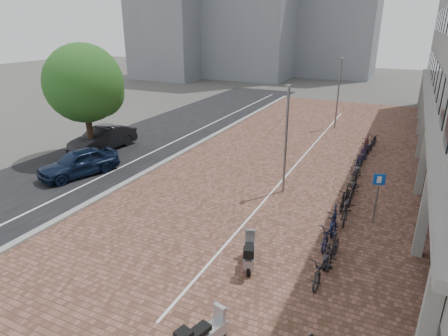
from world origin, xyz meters
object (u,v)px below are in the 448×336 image
(scooter_back, at_px, (204,335))
(parking_sign, at_px, (378,191))
(car_navy, at_px, (79,163))
(scooter_front, at_px, (249,252))
(car_dark, at_px, (103,139))

(scooter_back, relative_size, parking_sign, 0.73)
(car_navy, relative_size, parking_sign, 1.93)
(car_navy, xyz_separation_m, scooter_front, (11.77, -3.88, -0.18))
(car_navy, height_order, parking_sign, parking_sign)
(scooter_front, relative_size, parking_sign, 0.72)
(scooter_front, height_order, scooter_back, scooter_back)
(car_navy, height_order, scooter_front, car_navy)
(scooter_front, height_order, parking_sign, parking_sign)
(scooter_front, distance_m, parking_sign, 6.29)
(car_navy, bearing_deg, car_dark, 134.24)
(scooter_back, xyz_separation_m, parking_sign, (3.21, 9.08, 0.94))
(scooter_back, height_order, parking_sign, parking_sign)
(scooter_back, bearing_deg, scooter_front, 112.48)
(car_navy, distance_m, parking_sign, 15.44)
(car_dark, xyz_separation_m, parking_sign, (17.35, -2.96, 0.73))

